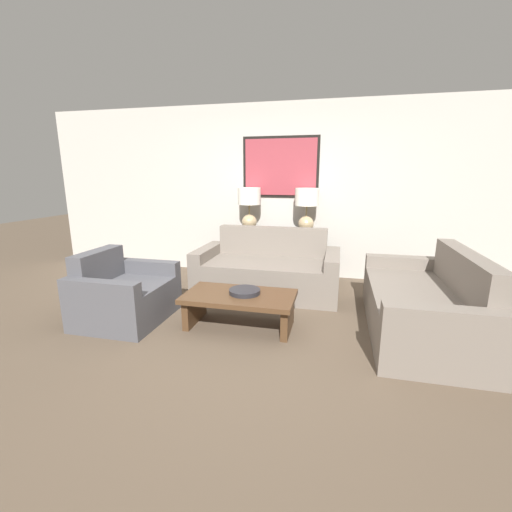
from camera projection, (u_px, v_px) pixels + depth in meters
The scene contains 10 objects.
ground_plane at pixel (240, 335), 3.47m from camera, with size 20.00×20.00×0.00m, color brown.
back_wall at pixel (281, 191), 5.38m from camera, with size 7.96×0.12×2.65m.
console_table at pixel (277, 255), 5.35m from camera, with size 1.35×0.40×0.73m.
table_lamp_left at pixel (249, 204), 5.27m from camera, with size 0.35×0.35×0.67m.
table_lamp_right at pixel (307, 205), 5.07m from camera, with size 0.35×0.35×0.67m.
couch_by_back_wall at pixel (268, 272), 4.70m from camera, with size 1.90×0.95×0.86m.
couch_by_side at pixel (424, 306), 3.47m from camera, with size 0.95×1.90×0.86m.
coffee_table at pixel (240, 303), 3.61m from camera, with size 1.16×0.63×0.36m.
decorative_bowl at pixel (245, 291), 3.61m from camera, with size 0.33×0.33×0.05m.
armchair_near_back_wall at pixel (124, 295), 3.82m from camera, with size 0.85×0.99×0.77m.
Camera 1 is at (0.90, -3.06, 1.59)m, focal length 24.00 mm.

